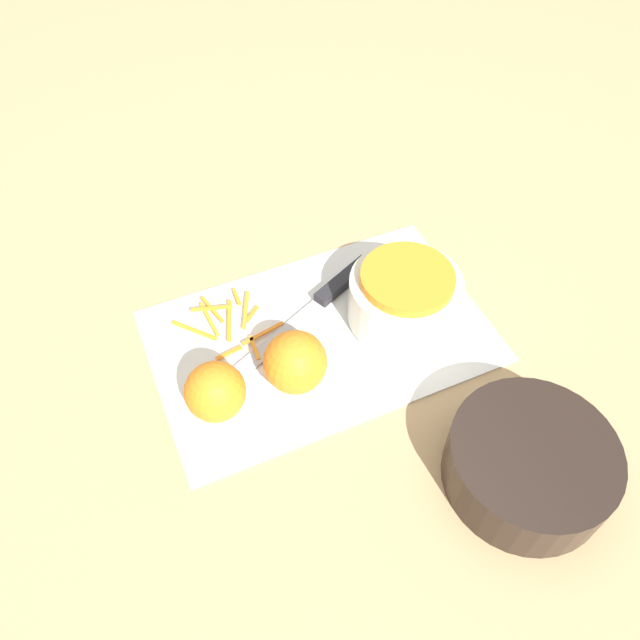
{
  "coord_description": "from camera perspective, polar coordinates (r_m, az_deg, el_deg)",
  "views": [
    {
      "loc": [
        0.21,
        0.48,
        0.68
      ],
      "look_at": [
        0.0,
        0.0,
        0.04
      ],
      "focal_mm": 35.0,
      "sensor_mm": 36.0,
      "label": 1
    }
  ],
  "objects": [
    {
      "name": "ground_plane",
      "position": [
        0.86,
        -0.0,
        -1.51
      ],
      "size": [
        4.0,
        4.0,
        0.0
      ],
      "primitive_type": "plane",
      "color": "tan"
    },
    {
      "name": "orange_right",
      "position": [
        0.77,
        -9.56,
        -6.47
      ],
      "size": [
        0.08,
        0.08,
        0.08
      ],
      "color": "orange",
      "rests_on": "cutting_board"
    },
    {
      "name": "knife",
      "position": [
        0.89,
        0.77,
        2.39
      ],
      "size": [
        0.25,
        0.13,
        0.02
      ],
      "rotation": [
        0.0,
        0.0,
        0.43
      ],
      "color": "#232328",
      "rests_on": "cutting_board"
    },
    {
      "name": "orange_left",
      "position": [
        0.78,
        -2.28,
        -3.86
      ],
      "size": [
        0.08,
        0.08,
        0.08
      ],
      "color": "orange",
      "rests_on": "cutting_board"
    },
    {
      "name": "bowl_speckled",
      "position": [
        0.85,
        7.75,
        2.14
      ],
      "size": [
        0.15,
        0.15,
        0.08
      ],
      "color": "silver",
      "rests_on": "cutting_board"
    },
    {
      "name": "peel_pile",
      "position": [
        0.87,
        -8.37,
        -0.14
      ],
      "size": [
        0.14,
        0.14,
        0.01
      ],
      "color": "orange",
      "rests_on": "cutting_board"
    },
    {
      "name": "cutting_board",
      "position": [
        0.86,
        -0.0,
        -1.39
      ],
      "size": [
        0.45,
        0.29,
        0.01
      ],
      "color": "silver",
      "rests_on": "ground_plane"
    },
    {
      "name": "bowl_dark",
      "position": [
        0.76,
        18.58,
        -12.34
      ],
      "size": [
        0.19,
        0.19,
        0.07
      ],
      "color": "black",
      "rests_on": "ground_plane"
    }
  ]
}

